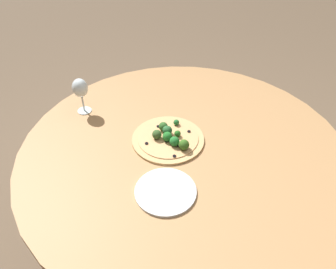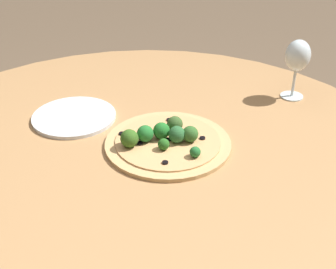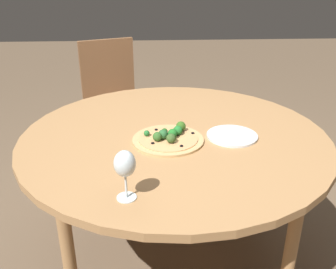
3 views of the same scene
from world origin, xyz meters
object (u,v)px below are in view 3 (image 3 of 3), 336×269
Objects in this scene: pizza at (169,138)px; wine_glass at (125,165)px; plate_near at (232,136)px; chair at (114,104)px.

pizza is 1.78× the size of wine_glass.
pizza is 0.46m from wine_glass.
plate_near is at bearing 135.25° from wine_glass.
chair reaches higher than plate_near.
pizza is 0.28m from plate_near.
wine_glass is (1.48, 0.17, 0.34)m from chair.
wine_glass is at bearing -103.18° from chair.
plate_near is (-0.02, 0.28, -0.01)m from pizza.
chair is 4.28× the size of plate_near.
chair reaches higher than pizza.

